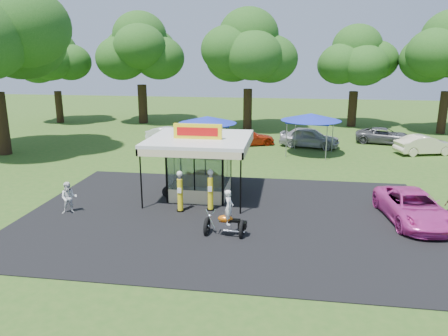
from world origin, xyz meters
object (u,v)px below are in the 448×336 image
(pink_sedan, at_px, (413,207))
(bg_car_c, at_px, (309,137))
(gas_pump_right, at_px, (210,191))
(motorcycle, at_px, (227,218))
(gas_pump_left, at_px, (180,192))
(bg_car_b, at_px, (249,138))
(tent_west, at_px, (207,120))
(kiosk_car, at_px, (208,177))
(bg_car_d, at_px, (384,136))
(bg_car_e, at_px, (425,145))
(bg_car_a, at_px, (168,136))
(a_frame_sign, at_px, (413,222))
(tent_east, at_px, (311,117))
(spectator_west, at_px, (69,198))
(gas_station_kiosk, at_px, (200,165))

(pink_sedan, relative_size, bg_car_c, 1.06)
(gas_pump_right, relative_size, motorcycle, 0.98)
(motorcycle, bearing_deg, gas_pump_left, 138.73)
(bg_car_b, xyz_separation_m, tent_west, (-2.75, -4.64, 2.17))
(kiosk_car, relative_size, bg_car_d, 0.57)
(gas_pump_right, height_order, bg_car_e, gas_pump_right)
(bg_car_a, height_order, tent_west, tent_west)
(bg_car_b, bearing_deg, bg_car_e, -119.45)
(gas_pump_left, distance_m, a_frame_sign, 11.03)
(gas_pump_left, height_order, tent_east, tent_east)
(bg_car_b, distance_m, bg_car_c, 5.20)
(bg_car_d, bearing_deg, tent_west, 128.03)
(pink_sedan, distance_m, bg_car_a, 23.17)
(motorcycle, height_order, bg_car_e, motorcycle)
(spectator_west, bearing_deg, bg_car_d, 25.80)
(bg_car_e, bearing_deg, tent_east, 82.37)
(tent_east, bearing_deg, pink_sedan, -72.48)
(motorcycle, bearing_deg, pink_sedan, 21.60)
(pink_sedan, xyz_separation_m, bg_car_e, (4.69, 15.12, 0.02))
(gas_pump_left, relative_size, bg_car_e, 0.47)
(pink_sedan, bearing_deg, gas_pump_right, 172.45)
(gas_station_kiosk, height_order, pink_sedan, gas_station_kiosk)
(bg_car_b, height_order, bg_car_c, bg_car_c)
(bg_car_c, xyz_separation_m, tent_west, (-7.94, -4.58, 1.98))
(motorcycle, relative_size, spectator_west, 1.36)
(gas_station_kiosk, distance_m, pink_sedan, 11.06)
(gas_station_kiosk, xyz_separation_m, bg_car_d, (13.17, 16.82, -1.10))
(bg_car_b, height_order, bg_car_d, bg_car_d)
(motorcycle, height_order, tent_east, tent_east)
(gas_station_kiosk, bearing_deg, bg_car_b, 84.65)
(gas_station_kiosk, distance_m, tent_east, 13.19)
(kiosk_car, xyz_separation_m, bg_car_d, (13.17, 14.61, 0.20))
(gas_station_kiosk, xyz_separation_m, pink_sedan, (10.78, -2.28, -1.04))
(gas_pump_right, relative_size, bg_car_b, 0.48)
(bg_car_e, height_order, tent_east, tent_east)
(gas_pump_right, bearing_deg, bg_car_c, 71.35)
(bg_car_b, bearing_deg, gas_station_kiosk, 151.01)
(spectator_west, bearing_deg, tent_west, 50.00)
(bg_car_a, distance_m, bg_car_d, 19.21)
(spectator_west, height_order, bg_car_b, spectator_west)
(gas_station_kiosk, xyz_separation_m, a_frame_sign, (10.48, -3.50, -1.34))
(gas_station_kiosk, height_order, gas_pump_left, gas_station_kiosk)
(motorcycle, bearing_deg, bg_car_d, 65.94)
(pink_sedan, distance_m, spectator_west, 16.78)
(gas_station_kiosk, relative_size, a_frame_sign, 6.13)
(tent_east, bearing_deg, bg_car_a, 168.72)
(pink_sedan, height_order, bg_car_a, pink_sedan)
(bg_car_e, bearing_deg, bg_car_d, 13.58)
(bg_car_a, bearing_deg, gas_pump_left, -134.35)
(gas_station_kiosk, relative_size, gas_pump_left, 2.51)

